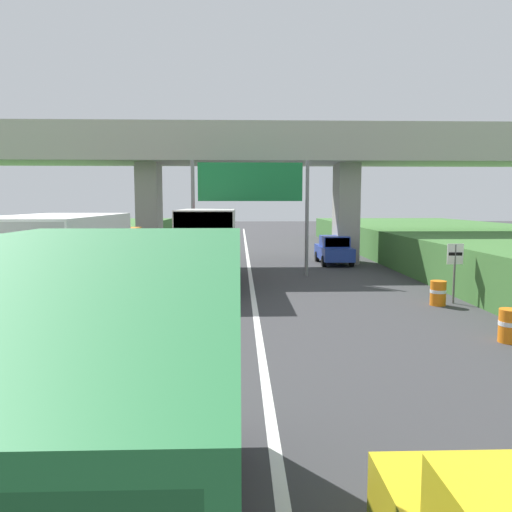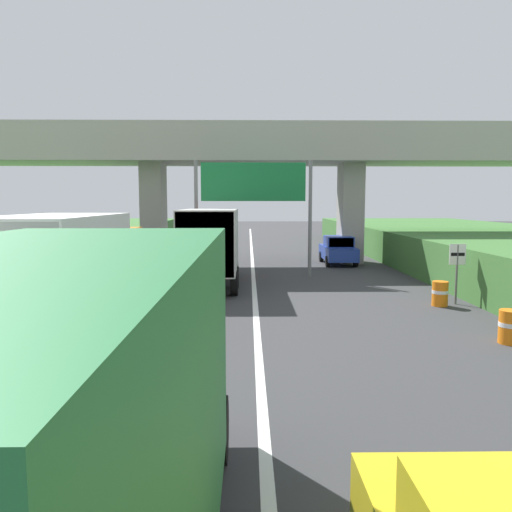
% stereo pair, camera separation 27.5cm
% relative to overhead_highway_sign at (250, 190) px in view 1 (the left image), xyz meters
% --- Properties ---
extents(lane_centre_stripe, '(0.20, 92.05, 0.01)m').
position_rel_overhead_highway_sign_xyz_m(lane_centre_stripe, '(0.00, -0.69, -4.32)').
color(lane_centre_stripe, white).
rests_on(lane_centre_stripe, ground).
extents(overpass_bridge, '(40.00, 4.80, 8.30)m').
position_rel_overhead_highway_sign_xyz_m(overpass_bridge, '(0.00, 5.81, 2.00)').
color(overpass_bridge, '#ADA89E').
rests_on(overpass_bridge, ground).
extents(overhead_highway_sign, '(5.88, 0.18, 5.80)m').
position_rel_overhead_highway_sign_xyz_m(overhead_highway_sign, '(0.00, 0.00, 0.00)').
color(overhead_highway_sign, slate).
rests_on(overhead_highway_sign, ground).
extents(speed_limit_sign, '(0.60, 0.08, 2.23)m').
position_rel_overhead_highway_sign_xyz_m(speed_limit_sign, '(7.40, -6.98, -2.85)').
color(speed_limit_sign, slate).
rests_on(speed_limit_sign, ground).
extents(truck_red, '(2.44, 7.30, 3.44)m').
position_rel_overhead_highway_sign_xyz_m(truck_red, '(-1.90, -2.82, -2.39)').
color(truck_red, black).
rests_on(truck_red, ground).
extents(truck_green, '(2.44, 7.30, 3.44)m').
position_rel_overhead_highway_sign_xyz_m(truck_green, '(-1.67, -20.84, -2.39)').
color(truck_green, black).
rests_on(truck_green, ground).
extents(truck_orange, '(2.44, 7.30, 3.44)m').
position_rel_overhead_highway_sign_xyz_m(truck_orange, '(-4.79, -12.38, -2.39)').
color(truck_orange, black).
rests_on(truck_orange, ground).
extents(car_blue, '(1.86, 4.10, 1.72)m').
position_rel_overhead_highway_sign_xyz_m(car_blue, '(5.19, 4.96, -3.47)').
color(car_blue, '#233D9E').
rests_on(car_blue, ground).
extents(construction_barrel_2, '(0.57, 0.57, 0.90)m').
position_rel_overhead_highway_sign_xyz_m(construction_barrel_2, '(6.69, -12.10, -3.87)').
color(construction_barrel_2, orange).
rests_on(construction_barrel_2, ground).
extents(construction_barrel_3, '(0.57, 0.57, 0.90)m').
position_rel_overhead_highway_sign_xyz_m(construction_barrel_3, '(6.69, -7.29, -3.87)').
color(construction_barrel_3, orange).
rests_on(construction_barrel_3, ground).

